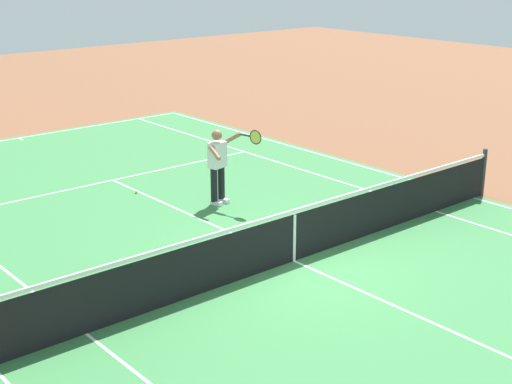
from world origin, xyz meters
The scene contains 6 objects.
ground_plane centered at (0.00, 0.00, 0.00)m, with size 60.00×60.00×0.00m, color brown.
court_slab centered at (0.00, 0.00, 0.00)m, with size 24.20×11.40×0.00m, color #387A42.
court_line_markings centered at (0.00, 0.00, 0.00)m, with size 23.85×11.05×0.01m.
tennis_net centered at (0.00, 0.00, 0.49)m, with size 0.10×11.70×1.08m.
tennis_player_near centered at (3.38, -0.92, 0.93)m, with size 1.01×0.84×1.70m.
tennis_ball centered at (5.16, 0.10, 0.03)m, with size 0.07×0.07×0.07m, color #CCE01E.
Camera 1 is at (-8.95, 8.44, 5.30)m, focal length 52.32 mm.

